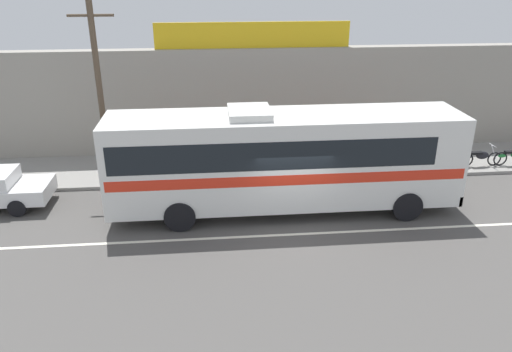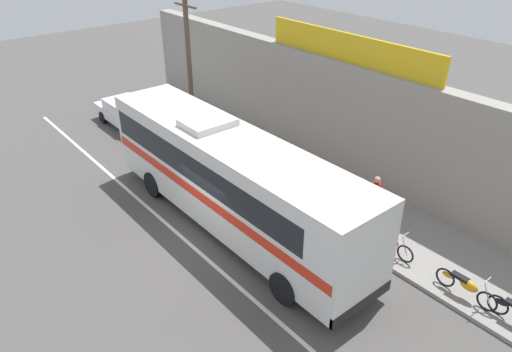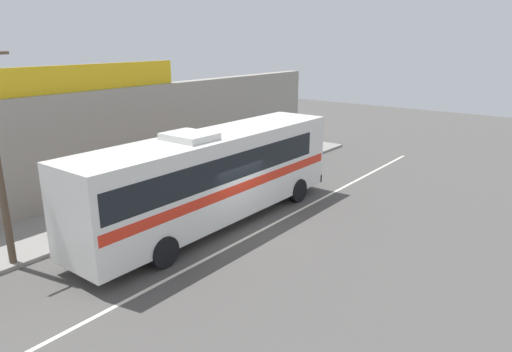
% 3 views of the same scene
% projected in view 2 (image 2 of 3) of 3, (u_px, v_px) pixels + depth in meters
% --- Properties ---
extents(ground_plane, '(70.00, 70.00, 0.00)m').
position_uv_depth(ground_plane, '(211.00, 237.00, 16.91)').
color(ground_plane, '#4F4C49').
extents(sidewalk_slab, '(30.00, 3.60, 0.14)m').
position_uv_depth(sidewalk_slab, '(314.00, 187.00, 19.76)').
color(sidewalk_slab, gray).
rests_on(sidewalk_slab, ground_plane).
extents(storefront_facade, '(30.00, 0.70, 4.80)m').
position_uv_depth(storefront_facade, '(354.00, 122.00, 19.81)').
color(storefront_facade, gray).
rests_on(storefront_facade, ground_plane).
extents(storefront_billboard, '(8.55, 0.12, 1.10)m').
position_uv_depth(storefront_billboard, '(349.00, 48.00, 18.79)').
color(storefront_billboard, gold).
rests_on(storefront_billboard, storefront_facade).
extents(road_center_stripe, '(30.00, 0.14, 0.01)m').
position_uv_depth(road_center_stripe, '(192.00, 246.00, 16.46)').
color(road_center_stripe, silver).
rests_on(road_center_stripe, ground_plane).
extents(intercity_bus, '(12.11, 2.60, 3.78)m').
position_uv_depth(intercity_bus, '(228.00, 175.00, 16.61)').
color(intercity_bus, silver).
rests_on(intercity_bus, ground_plane).
extents(parked_car, '(4.56, 1.85, 1.37)m').
position_uv_depth(parked_car, '(127.00, 113.00, 25.09)').
color(parked_car, silver).
rests_on(parked_car, ground_plane).
extents(utility_pole, '(1.60, 0.22, 7.00)m').
position_uv_depth(utility_pole, '(190.00, 70.00, 21.58)').
color(utility_pole, brown).
rests_on(utility_pole, sidewalk_slab).
extents(motorcycle_blue, '(1.93, 0.56, 0.94)m').
position_uv_depth(motorcycle_blue, '(465.00, 285.00, 13.93)').
color(motorcycle_blue, black).
rests_on(motorcycle_blue, sidewalk_slab).
extents(motorcycle_orange, '(1.90, 0.56, 0.94)m').
position_uv_depth(motorcycle_orange, '(388.00, 241.00, 15.77)').
color(motorcycle_orange, black).
rests_on(motorcycle_orange, sidewalk_slab).
extents(pedestrian_far_left, '(0.30, 0.48, 1.75)m').
position_uv_depth(pedestrian_far_left, '(375.00, 194.00, 17.20)').
color(pedestrian_far_left, navy).
rests_on(pedestrian_far_left, sidewalk_slab).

